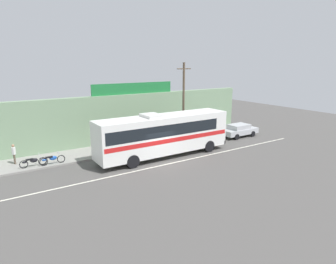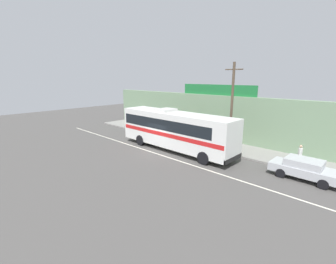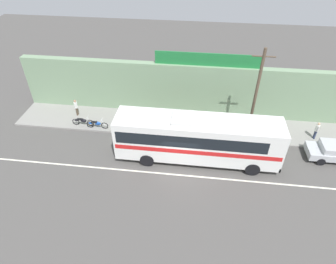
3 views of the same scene
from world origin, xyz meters
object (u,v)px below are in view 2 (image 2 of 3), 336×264
(motorcycle_red, at_px, (133,125))
(pedestrian_far_left, at_px, (137,119))
(intercity_bus, at_px, (174,128))
(pedestrian_by_curb, at_px, (300,153))
(utility_pole, at_px, (232,107))
(parked_car, at_px, (305,169))
(motorcycle_green, at_px, (138,127))

(motorcycle_red, height_order, pedestrian_far_left, pedestrian_far_left)
(intercity_bus, relative_size, pedestrian_by_curb, 7.63)
(pedestrian_by_curb, bearing_deg, utility_pole, -172.52)
(utility_pole, bearing_deg, motorcycle_red, 179.53)
(parked_car, distance_m, pedestrian_far_left, 21.77)
(pedestrian_by_curb, bearing_deg, intercity_bus, -160.06)
(motorcycle_red, distance_m, pedestrian_by_curb, 19.59)
(intercity_bus, relative_size, parked_car, 2.81)
(utility_pole, bearing_deg, pedestrian_by_curb, 7.48)
(utility_pole, height_order, pedestrian_by_curb, utility_pole)
(parked_car, relative_size, pedestrian_far_left, 2.69)
(utility_pole, xyz_separation_m, motorcycle_green, (-12.70, -0.12, -3.59))
(parked_car, distance_m, motorcycle_green, 19.17)
(motorcycle_green, bearing_deg, utility_pole, 0.55)
(utility_pole, xyz_separation_m, pedestrian_by_curb, (5.52, 0.72, -3.11))
(intercity_bus, height_order, utility_pole, utility_pole)
(parked_car, bearing_deg, intercity_bus, -173.20)
(utility_pole, bearing_deg, pedestrian_far_left, 173.91)
(parked_car, xyz_separation_m, pedestrian_by_curb, (-0.90, 2.24, 0.31))
(pedestrian_far_left, bearing_deg, pedestrian_by_curb, -2.47)
(intercity_bus, bearing_deg, pedestrian_far_left, 158.25)
(motorcycle_green, relative_size, motorcycle_red, 0.99)
(utility_pole, height_order, motorcycle_green, utility_pole)
(pedestrian_far_left, distance_m, pedestrian_by_curb, 20.66)
(parked_car, bearing_deg, motorcycle_green, 175.83)
(intercity_bus, bearing_deg, pedestrian_by_curb, 19.94)
(utility_pole, distance_m, motorcycle_green, 13.20)
(pedestrian_by_curb, bearing_deg, motorcycle_green, -177.34)
(pedestrian_far_left, bearing_deg, motorcycle_green, -35.60)
(utility_pole, xyz_separation_m, pedestrian_far_left, (-15.13, 1.61, -3.10))
(utility_pole, relative_size, pedestrian_by_curb, 4.95)
(motorcycle_red, bearing_deg, intercity_bus, -16.24)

